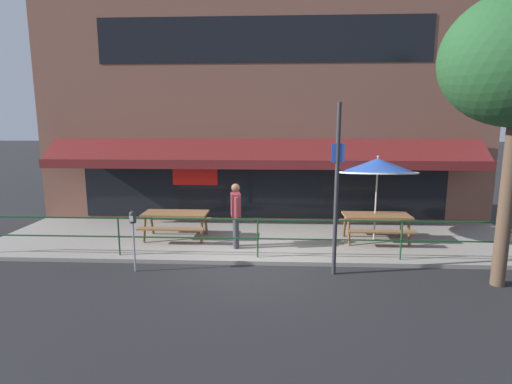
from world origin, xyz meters
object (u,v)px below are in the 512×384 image
picnic_table_centre (376,220)px  street_sign_pole (337,189)px  patio_umbrella_centre (378,166)px  pedestrian_walking (236,212)px  parking_meter_near (133,223)px  picnic_table_left (176,218)px

picnic_table_centre → street_sign_pole: street_sign_pole is taller
picnic_table_centre → patio_umbrella_centre: bearing=90.0°
pedestrian_walking → street_sign_pole: (2.36, -1.52, 0.90)m
parking_meter_near → street_sign_pole: bearing=0.7°
picnic_table_left → pedestrian_walking: bearing=-21.6°
pedestrian_walking → picnic_table_centre: bearing=10.6°
picnic_table_centre → pedestrian_walking: (-3.83, -0.72, 0.35)m
pedestrian_walking → parking_meter_near: pedestrian_walking is taller
picnic_table_left → parking_meter_near: size_ratio=1.27×
picnic_table_centre → street_sign_pole: size_ratio=0.47×
picnic_table_left → patio_umbrella_centre: patio_umbrella_centre is taller
picnic_table_left → street_sign_pole: street_sign_pole is taller
patio_umbrella_centre → pedestrian_walking: (-3.83, -0.88, -1.12)m
picnic_table_centre → pedestrian_walking: pedestrian_walking is taller
patio_umbrella_centre → street_sign_pole: street_sign_pole is taller
picnic_table_left → parking_meter_near: bearing=-99.7°
parking_meter_near → picnic_table_left: bearing=80.3°
picnic_table_left → street_sign_pole: (4.14, -2.23, 1.25)m
picnic_table_left → picnic_table_centre: bearing=0.1°
picnic_table_centre → parking_meter_near: 6.44m
patio_umbrella_centre → parking_meter_near: 6.56m
picnic_table_centre → parking_meter_near: bearing=-159.0°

